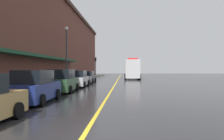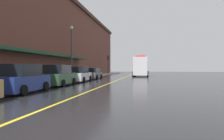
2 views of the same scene
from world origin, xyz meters
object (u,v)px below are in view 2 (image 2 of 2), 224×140
parked_car_2 (59,76)px  box_truck (141,67)px  parked_car_1 (22,80)px  parking_meter_0 (56,73)px  traffic_light_near (108,61)px  parked_car_3 (79,75)px  parked_car_4 (93,74)px  parking_meter_1 (25,75)px  street_lamp_left (72,47)px

parked_car_2 → box_truck: size_ratio=0.63×
parked_car_1 → box_truck: 28.65m
parking_meter_0 → traffic_light_near: 27.85m
parked_car_3 → traffic_light_near: 24.86m
parked_car_4 → box_truck: box_truck is taller
parked_car_1 → parked_car_2: (-0.03, 5.61, 0.01)m
parking_meter_0 → parking_meter_1: same height
parked_car_3 → parking_meter_0: (-1.44, -3.06, 0.24)m
parked_car_1 → box_truck: (6.52, 27.89, 0.92)m
parking_meter_1 → box_truck: bearing=72.8°
parked_car_4 → street_lamp_left: 5.21m
parked_car_2 → traffic_light_near: size_ratio=1.10×
parked_car_2 → box_truck: bearing=-18.7°
box_truck → parking_meter_0: box_truck is taller
street_lamp_left → box_truck: bearing=58.5°
parked_car_1 → parked_car_2: size_ratio=0.95×
parked_car_1 → parked_car_3: size_ratio=0.97×
box_truck → traffic_light_near: (-7.83, 7.84, 1.37)m
box_truck → parked_car_2: bearing=-16.6°
parked_car_1 → parked_car_4: parked_car_1 is taller
parked_car_1 → parking_meter_0: size_ratio=3.38×
street_lamp_left → parked_car_2: bearing=-76.9°
parked_car_2 → box_truck: 23.24m
box_truck → traffic_light_near: traffic_light_near is taller
parked_car_3 → street_lamp_left: bearing=32.6°
parked_car_4 → parked_car_3: bearing=-179.8°
parking_meter_1 → parked_car_3: bearing=80.5°
parked_car_4 → street_lamp_left: bearing=147.5°
traffic_light_near → street_lamp_left: bearing=-91.7°
parked_car_2 → box_truck: (6.55, 22.28, 0.91)m
parked_car_3 → parking_meter_1: size_ratio=3.48×
parked_car_4 → parking_meter_1: size_ratio=3.24×
parked_car_1 → street_lamp_left: street_lamp_left is taller
parking_meter_1 → traffic_light_near: size_ratio=0.31×
box_truck → parking_meter_0: size_ratio=5.65×
parked_car_1 → parked_car_2: parked_car_2 is taller
parked_car_4 → parking_meter_1: (-1.38, -14.71, 0.30)m
parking_meter_0 → parked_car_1: bearing=-80.2°
parked_car_1 → parked_car_3: 11.02m
box_truck → traffic_light_near: 11.17m
traffic_light_near → parking_meter_1: bearing=-90.1°
parked_car_3 → parking_meter_0: size_ratio=3.48×
parked_car_2 → parking_meter_1: parked_car_2 is taller
parked_car_3 → street_lamp_left: size_ratio=0.67×
parked_car_1 → street_lamp_left: bearing=6.7°
parked_car_2 → street_lamp_left: 9.31m
parked_car_3 → parked_car_4: (-0.05, 6.14, -0.06)m
parking_meter_0 → traffic_light_near: traffic_light_near is taller
box_truck → street_lamp_left: street_lamp_left is taller
parked_car_4 → parking_meter_0: (-1.38, -9.20, 0.30)m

